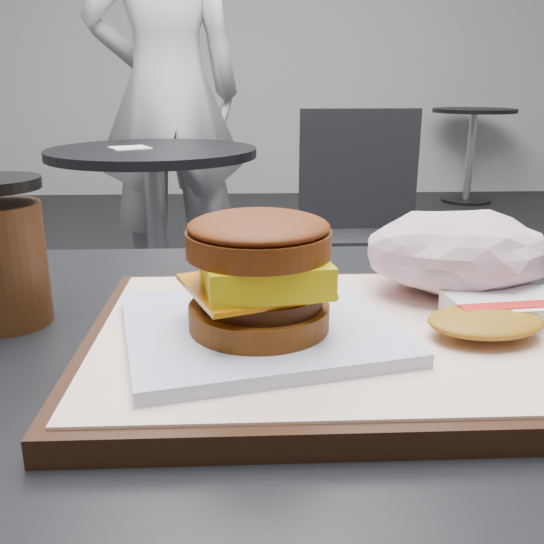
{
  "coord_description": "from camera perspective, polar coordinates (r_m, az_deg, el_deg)",
  "views": [
    {
      "loc": [
        -0.04,
        -0.43,
        0.97
      ],
      "look_at": [
        -0.02,
        -0.01,
        0.83
      ],
      "focal_mm": 40.0,
      "sensor_mm": 36.0,
      "label": 1
    }
  ],
  "objects": [
    {
      "name": "serving_tray",
      "position": [
        0.47,
        6.45,
        -6.37
      ],
      "size": [
        0.38,
        0.28,
        0.02
      ],
      "color": "black",
      "rests_on": "customer_table"
    },
    {
      "name": "breakfast_sandwich",
      "position": [
        0.43,
        -1.19,
        -1.37
      ],
      "size": [
        0.22,
        0.21,
        0.09
      ],
      "color": "white",
      "rests_on": "serving_tray"
    },
    {
      "name": "hash_brown",
      "position": [
        0.49,
        20.53,
        -3.78
      ],
      "size": [
        0.13,
        0.1,
        0.02
      ],
      "color": "white",
      "rests_on": "serving_tray"
    },
    {
      "name": "crumpled_wrapper",
      "position": [
        0.55,
        17.11,
        1.78
      ],
      "size": [
        0.16,
        0.13,
        0.07
      ],
      "primitive_type": null,
      "color": "silver",
      "rests_on": "serving_tray"
    },
    {
      "name": "coffee_cup",
      "position": [
        0.55,
        -24.13,
        1.25
      ],
      "size": [
        0.08,
        0.08,
        0.12
      ],
      "color": "#3E200E",
      "rests_on": "customer_table"
    },
    {
      "name": "neighbor_table",
      "position": [
        2.14,
        -10.9,
        6.05
      ],
      "size": [
        0.7,
        0.7,
        0.75
      ],
      "color": "black",
      "rests_on": "ground"
    },
    {
      "name": "napkin",
      "position": [
        2.12,
        -13.23,
        11.31
      ],
      "size": [
        0.16,
        0.16,
        0.0
      ],
      "primitive_type": "cube",
      "rotation": [
        0.0,
        0.0,
        0.46
      ],
      "color": "white",
      "rests_on": "neighbor_table"
    },
    {
      "name": "neighbor_chair",
      "position": [
        2.1,
        4.65,
        4.97
      ],
      "size": [
        0.6,
        0.43,
        0.88
      ],
      "color": "#9E9EA3",
      "rests_on": "ground"
    },
    {
      "name": "patron",
      "position": [
        2.77,
        -9.84,
        16.35
      ],
      "size": [
        0.76,
        0.59,
        1.84
      ],
      "primitive_type": "imported",
      "rotation": [
        0.0,
        0.0,
        3.38
      ],
      "color": "silver",
      "rests_on": "ground"
    },
    {
      "name": "bg_table_far",
      "position": [
        5.27,
        18.33,
        12.35
      ],
      "size": [
        0.66,
        0.66,
        0.75
      ],
      "color": "black",
      "rests_on": "ground"
    }
  ]
}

